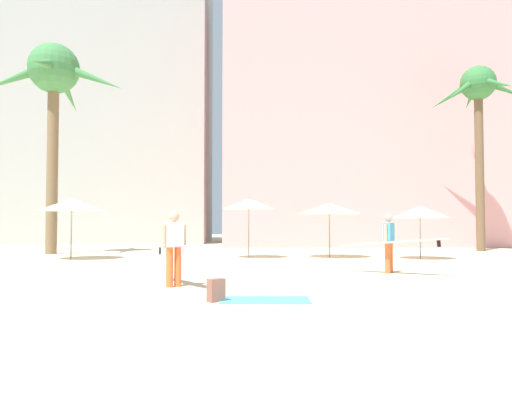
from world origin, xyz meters
TOP-DOWN VIEW (x-y plane):
  - ground at (0.00, 0.00)m, footprint 120.00×120.00m
  - hotel_pink at (7.01, 26.93)m, footprint 17.60×9.88m
  - hotel_tower_gray at (-12.29, 31.82)m, footprint 17.82×8.11m
  - palm_tree_far_left at (-9.63, 16.66)m, footprint 7.22×7.21m
  - palm_tree_left at (11.92, 18.69)m, footprint 4.93×5.30m
  - cafe_umbrella_0 at (6.73, 12.97)m, footprint 2.33×2.33m
  - cafe_umbrella_1 at (-0.24, 13.73)m, footprint 2.21×2.21m
  - cafe_umbrella_2 at (-7.41, 13.10)m, footprint 2.64×2.64m
  - cafe_umbrella_3 at (3.20, 13.97)m, footprint 2.74×2.74m
  - beach_towel at (0.05, 2.28)m, footprint 1.69×0.96m
  - backpack at (-0.86, 2.15)m, footprint 0.35×0.34m
  - person_near_left at (-1.95, 4.39)m, footprint 1.62×2.46m
  - person_mid_center at (3.81, 7.16)m, footprint 2.85×2.04m

SIDE VIEW (x-z plane):
  - ground at x=0.00m, z-range 0.00..0.00m
  - beach_towel at x=0.05m, z-range 0.00..0.01m
  - backpack at x=-0.86m, z-range -0.01..0.41m
  - person_near_left at x=-1.95m, z-range 0.07..1.78m
  - person_mid_center at x=3.81m, z-range 0.07..1.79m
  - cafe_umbrella_0 at x=6.73m, z-range 0.83..2.98m
  - cafe_umbrella_3 at x=3.20m, z-range 0.91..3.23m
  - cafe_umbrella_2 at x=-7.41m, z-range 0.97..3.41m
  - cafe_umbrella_1 at x=-0.24m, z-range 1.02..3.49m
  - palm_tree_left at x=11.92m, z-range 3.09..12.90m
  - palm_tree_far_left at x=-9.63m, z-range 3.22..13.34m
  - hotel_pink at x=7.01m, z-range 0.00..18.07m
  - hotel_tower_gray at x=-12.29m, z-range 0.00..24.66m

